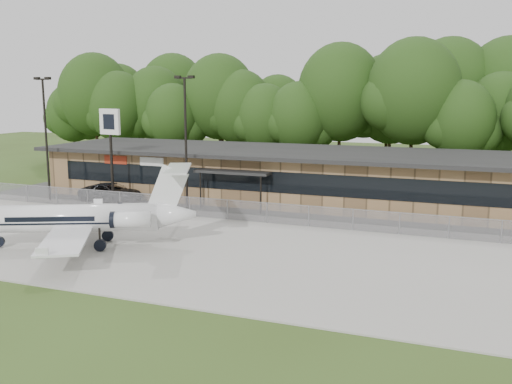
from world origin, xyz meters
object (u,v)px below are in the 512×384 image
at_px(business_jet, 81,219).
at_px(suv, 111,193).
at_px(pole_sign, 110,132).
at_px(terminal, 281,174).

height_order(business_jet, suv, business_jet).
bearing_deg(pole_sign, suv, 141.03).
xyz_separation_m(business_jet, suv, (-6.61, 12.41, -0.95)).
height_order(terminal, pole_sign, pole_sign).
relative_size(suv, pole_sign, 0.72).
bearing_deg(suv, pole_sign, -131.97).
relative_size(terminal, pole_sign, 5.30).
bearing_deg(business_jet, terminal, 47.50).
height_order(suv, pole_sign, pole_sign).
bearing_deg(terminal, suv, -154.18).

